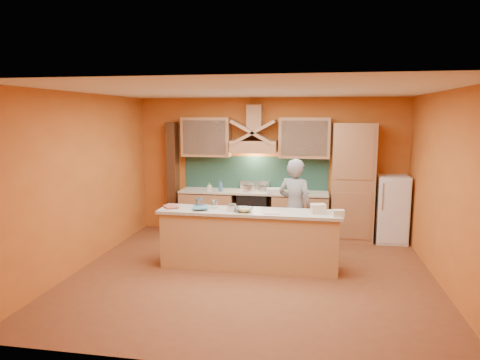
% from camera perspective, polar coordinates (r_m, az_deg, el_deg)
% --- Properties ---
extents(floor, '(5.50, 5.00, 0.01)m').
position_cam_1_polar(floor, '(6.78, 1.65, -12.49)').
color(floor, brown).
rests_on(floor, ground).
extents(ceiling, '(5.50, 5.00, 0.01)m').
position_cam_1_polar(ceiling, '(6.34, 1.76, 11.85)').
color(ceiling, white).
rests_on(ceiling, wall_back).
extents(wall_back, '(5.50, 0.02, 2.80)m').
position_cam_1_polar(wall_back, '(8.87, 3.99, 1.86)').
color(wall_back, '#CB6A27').
rests_on(wall_back, floor).
extents(wall_front, '(5.50, 0.02, 2.80)m').
position_cam_1_polar(wall_front, '(4.01, -3.40, -6.50)').
color(wall_front, '#CB6A27').
rests_on(wall_front, floor).
extents(wall_left, '(0.02, 5.00, 2.80)m').
position_cam_1_polar(wall_left, '(7.32, -20.13, -0.10)').
color(wall_left, '#CB6A27').
rests_on(wall_left, floor).
extents(wall_right, '(0.02, 5.00, 2.80)m').
position_cam_1_polar(wall_right, '(6.62, 26.00, -1.33)').
color(wall_right, '#CB6A27').
rests_on(wall_right, floor).
extents(base_cabinet_left, '(1.10, 0.60, 0.86)m').
position_cam_1_polar(base_cabinet_left, '(8.96, -4.27, -4.37)').
color(base_cabinet_left, '#AF7950').
rests_on(base_cabinet_left, floor).
extents(base_cabinet_right, '(1.10, 0.60, 0.86)m').
position_cam_1_polar(base_cabinet_right, '(8.71, 7.99, -4.83)').
color(base_cabinet_right, '#AF7950').
rests_on(base_cabinet_right, floor).
extents(counter_top, '(3.00, 0.62, 0.04)m').
position_cam_1_polar(counter_top, '(8.69, 1.78, -1.60)').
color(counter_top, beige).
rests_on(counter_top, base_cabinet_left).
extents(stove, '(0.60, 0.58, 0.90)m').
position_cam_1_polar(stove, '(8.78, 1.77, -4.50)').
color(stove, black).
rests_on(stove, floor).
extents(backsplash, '(3.00, 0.03, 0.70)m').
position_cam_1_polar(backsplash, '(8.91, 2.05, 0.93)').
color(backsplash, '#1B3D33').
rests_on(backsplash, wall_back).
extents(range_hood, '(0.92, 0.50, 0.24)m').
position_cam_1_polar(range_hood, '(8.62, 1.86, 4.48)').
color(range_hood, '#AF7950').
rests_on(range_hood, wall_back).
extents(hood_chimney, '(0.30, 0.30, 0.50)m').
position_cam_1_polar(hood_chimney, '(8.70, 1.97, 8.34)').
color(hood_chimney, '#AF7950').
rests_on(hood_chimney, wall_back).
extents(upper_cabinet_left, '(1.00, 0.35, 0.80)m').
position_cam_1_polar(upper_cabinet_left, '(8.88, -4.50, 5.74)').
color(upper_cabinet_left, '#AF7950').
rests_on(upper_cabinet_left, wall_back).
extents(upper_cabinet_right, '(1.00, 0.35, 0.80)m').
position_cam_1_polar(upper_cabinet_right, '(8.60, 8.58, 5.58)').
color(upper_cabinet_right, '#AF7950').
rests_on(upper_cabinet_right, wall_back).
extents(pantry_column, '(0.80, 0.60, 2.30)m').
position_cam_1_polar(pantry_column, '(8.60, 14.77, -0.31)').
color(pantry_column, '#AF7950').
rests_on(pantry_column, floor).
extents(fridge, '(0.58, 0.60, 1.30)m').
position_cam_1_polar(fridge, '(8.78, 19.53, -3.65)').
color(fridge, white).
rests_on(fridge, floor).
extents(trim_column_left, '(0.20, 0.30, 2.30)m').
position_cam_1_polar(trim_column_left, '(9.20, -8.94, 0.44)').
color(trim_column_left, '#472816').
rests_on(trim_column_left, floor).
extents(island_body, '(2.80, 0.55, 0.88)m').
position_cam_1_polar(island_body, '(6.94, 1.19, -8.16)').
color(island_body, tan).
rests_on(island_body, floor).
extents(island_top, '(2.90, 0.62, 0.05)m').
position_cam_1_polar(island_top, '(6.81, 1.21, -4.30)').
color(island_top, beige).
rests_on(island_top, island_body).
extents(person, '(0.74, 0.63, 1.72)m').
position_cam_1_polar(person, '(7.47, 7.35, -3.69)').
color(person, gray).
rests_on(person, floor).
extents(pot_large, '(0.29, 0.29, 0.15)m').
position_cam_1_polar(pot_large, '(8.64, 1.26, -1.17)').
color(pot_large, silver).
rests_on(pot_large, stove).
extents(pot_small, '(0.23, 0.23, 0.13)m').
position_cam_1_polar(pot_small, '(8.69, 3.08, -1.19)').
color(pot_small, silver).
rests_on(pot_small, stove).
extents(soap_bottle_a, '(0.08, 0.08, 0.17)m').
position_cam_1_polar(soap_bottle_a, '(8.69, -4.08, -0.93)').
color(soap_bottle_a, silver).
rests_on(soap_bottle_a, counter_top).
extents(soap_bottle_b, '(0.09, 0.09, 0.24)m').
position_cam_1_polar(soap_bottle_b, '(8.62, -2.63, -0.75)').
color(soap_bottle_b, '#356793').
rests_on(soap_bottle_b, counter_top).
extents(bowl_back, '(0.25, 0.25, 0.07)m').
position_cam_1_polar(bowl_back, '(8.47, 8.47, -1.60)').
color(bowl_back, white).
rests_on(bowl_back, counter_top).
extents(dish_rack, '(0.32, 0.27, 0.10)m').
position_cam_1_polar(dish_rack, '(8.44, 4.56, -1.45)').
color(dish_rack, silver).
rests_on(dish_rack, counter_top).
extents(book_lower, '(0.33, 0.35, 0.03)m').
position_cam_1_polar(book_lower, '(7.08, -9.99, -3.61)').
color(book_lower, '#B65341').
rests_on(book_lower, island_top).
extents(book_upper, '(0.32, 0.38, 0.03)m').
position_cam_1_polar(book_upper, '(6.93, -6.28, -3.63)').
color(book_upper, teal).
rests_on(book_upper, island_top).
extents(jar_large, '(0.19, 0.19, 0.15)m').
position_cam_1_polar(jar_large, '(7.02, -5.37, -3.11)').
color(jar_large, silver).
rests_on(jar_large, island_top).
extents(jar_small, '(0.13, 0.13, 0.13)m').
position_cam_1_polar(jar_small, '(6.99, -3.49, -3.23)').
color(jar_small, white).
rests_on(jar_small, island_top).
extents(kitchen_scale, '(0.13, 0.13, 0.09)m').
position_cam_1_polar(kitchen_scale, '(6.76, -1.11, -3.77)').
color(kitchen_scale, silver).
rests_on(kitchen_scale, island_top).
extents(mixing_bowl, '(0.30, 0.30, 0.07)m').
position_cam_1_polar(mixing_bowl, '(6.70, 0.55, -4.00)').
color(mixing_bowl, white).
rests_on(mixing_bowl, island_top).
extents(cloth, '(0.29, 0.24, 0.02)m').
position_cam_1_polar(cloth, '(6.64, 4.28, -4.37)').
color(cloth, beige).
rests_on(cloth, island_top).
extents(grocery_bag_a, '(0.25, 0.21, 0.14)m').
position_cam_1_polar(grocery_bag_a, '(6.73, 10.38, -3.76)').
color(grocery_bag_a, beige).
rests_on(grocery_bag_a, island_top).
extents(grocery_bag_b, '(0.18, 0.14, 0.10)m').
position_cam_1_polar(grocery_bag_b, '(6.57, 13.00, -4.34)').
color(grocery_bag_b, beige).
rests_on(grocery_bag_b, island_top).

